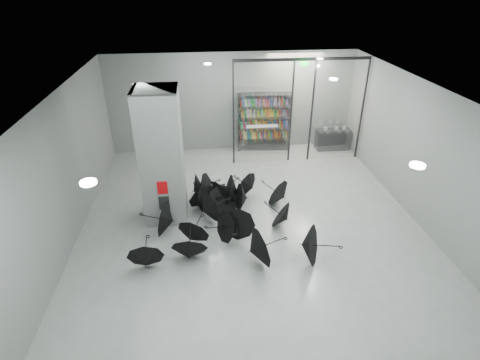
{
  "coord_description": "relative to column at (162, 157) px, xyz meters",
  "views": [
    {
      "loc": [
        -1.35,
        -7.95,
        6.6
      ],
      "look_at": [
        -0.3,
        1.5,
        1.4
      ],
      "focal_mm": 28.21,
      "sensor_mm": 36.0,
      "label": 1
    }
  ],
  "objects": [
    {
      "name": "room",
      "position": [
        2.5,
        -2.0,
        0.84
      ],
      "size": [
        14.0,
        14.02,
        4.01
      ],
      "color": "slate",
      "rests_on": "ground"
    },
    {
      "name": "column",
      "position": [
        0.0,
        0.0,
        0.0
      ],
      "size": [
        1.2,
        1.2,
        4.0
      ],
      "primitive_type": "cube",
      "color": "slate",
      "rests_on": "ground"
    },
    {
      "name": "fire_cabinet",
      "position": [
        0.0,
        -0.62,
        -0.65
      ],
      "size": [
        0.28,
        0.04,
        0.38
      ],
      "primitive_type": "cube",
      "color": "#A50A07",
      "rests_on": "column"
    },
    {
      "name": "info_panel",
      "position": [
        0.0,
        -0.62,
        -1.15
      ],
      "size": [
        0.3,
        0.03,
        0.42
      ],
      "primitive_type": "cube",
      "color": "black",
      "rests_on": "column"
    },
    {
      "name": "exit_sign",
      "position": [
        4.9,
        3.3,
        1.82
      ],
      "size": [
        0.3,
        0.06,
        0.15
      ],
      "primitive_type": "cube",
      "color": "#0CE533",
      "rests_on": "room"
    },
    {
      "name": "glass_partition",
      "position": [
        4.89,
        3.5,
        0.18
      ],
      "size": [
        5.06,
        0.08,
        4.0
      ],
      "color": "silver",
      "rests_on": "ground"
    },
    {
      "name": "bookshelf",
      "position": [
        3.78,
        4.75,
        -0.8
      ],
      "size": [
        2.21,
        0.64,
        2.4
      ],
      "primitive_type": null,
      "rotation": [
        0.0,
        0.0,
        -0.09
      ],
      "color": "black",
      "rests_on": "ground"
    },
    {
      "name": "shop_counter",
      "position": [
        6.73,
        4.41,
        -1.57
      ],
      "size": [
        1.43,
        0.58,
        0.85
      ],
      "primitive_type": "cube",
      "rotation": [
        0.0,
        0.0,
        -0.01
      ],
      "color": "black",
      "rests_on": "ground"
    },
    {
      "name": "umbrella_cluster",
      "position": [
        1.74,
        -0.72,
        -1.69
      ],
      "size": [
        5.2,
        4.69,
        1.3
      ],
      "color": "black",
      "rests_on": "ground"
    }
  ]
}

